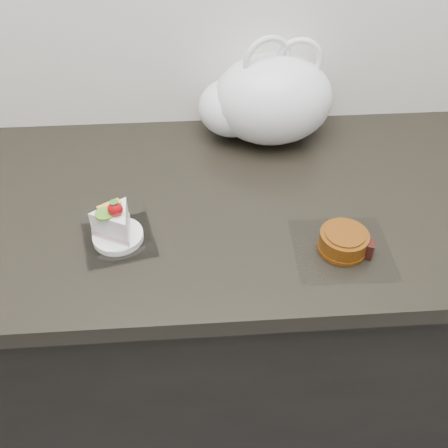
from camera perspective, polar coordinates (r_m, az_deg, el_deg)
The scene contains 4 objects.
counter at distance 1.39m, azimuth -2.57°, elevation -11.31°, with size 2.04×0.64×0.90m.
cake_tray at distance 0.97m, azimuth -12.16°, elevation -0.64°, with size 0.16×0.16×0.10m.
mooncake_wrap at distance 0.96m, azimuth 13.54°, elevation -2.13°, with size 0.19×0.17×0.04m.
plastic_bag at distance 1.19m, azimuth 4.68°, elevation 13.90°, with size 0.33×0.24×0.26m.
Camera 1 is at (0.01, 0.88, 1.58)m, focal length 40.00 mm.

